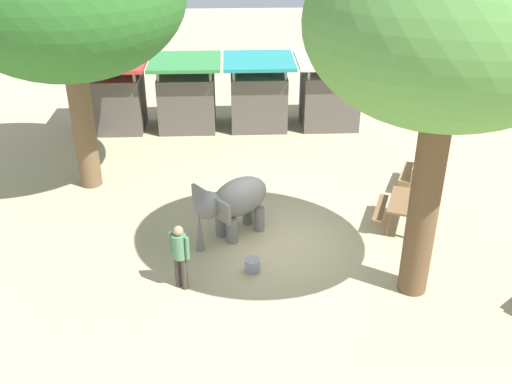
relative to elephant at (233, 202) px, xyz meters
The scene contains 11 objects.
ground_plane 1.53m from the elephant, 22.55° to the right, with size 60.00×60.00×0.00m, color tan.
elephant is the anchor object (origin of this frame).
person_handler 2.47m from the elephant, 118.92° to the right, with size 0.45×0.32×1.62m.
shade_tree_secondary 6.78m from the elephant, 31.35° to the right, with size 5.43×4.98×7.87m.
wooden_bench 5.90m from the elephant, 25.20° to the left, with size 0.93×1.44×0.88m.
picnic_table_near 4.53m from the elephant, ahead, with size 1.93×1.94×0.78m.
market_stall_red 8.65m from the elephant, 118.84° to the left, with size 2.50×2.50×2.52m.
market_stall_green 7.74m from the elephant, 101.72° to the left, with size 2.50×2.50×2.52m.
market_stall_teal 7.64m from the elephant, 82.26° to the left, with size 2.50×2.50×2.52m.
market_stall_white 8.40m from the elephant, 64.40° to the left, with size 2.50×2.50×2.52m.
feed_bucket 1.85m from the elephant, 75.00° to the right, with size 0.36×0.36×0.32m, color gray.
Camera 1 is at (-1.08, -12.69, 8.31)m, focal length 41.75 mm.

